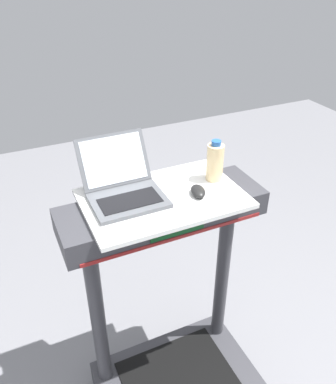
# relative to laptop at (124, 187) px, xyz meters

# --- Properties ---
(desk_board) EXTENTS (0.67, 0.44, 0.02)m
(desk_board) POSITION_rel_laptop_xyz_m (0.15, -0.07, -0.06)
(desk_board) COLOR white
(desk_board) RESTS_ON treadmill_base
(laptop) EXTENTS (0.30, 0.34, 0.22)m
(laptop) POSITION_rel_laptop_xyz_m (0.00, 0.00, 0.00)
(laptop) COLOR #515459
(laptop) RESTS_ON desk_board
(computer_mouse) EXTENTS (0.08, 0.11, 0.03)m
(computer_mouse) POSITION_rel_laptop_xyz_m (0.29, -0.12, -0.03)
(computer_mouse) COLOR black
(computer_mouse) RESTS_ON desk_board
(water_bottle) EXTENTS (0.08, 0.08, 0.19)m
(water_bottle) POSITION_rel_laptop_xyz_m (0.42, -0.03, 0.04)
(water_bottle) COLOR beige
(water_bottle) RESTS_ON desk_board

